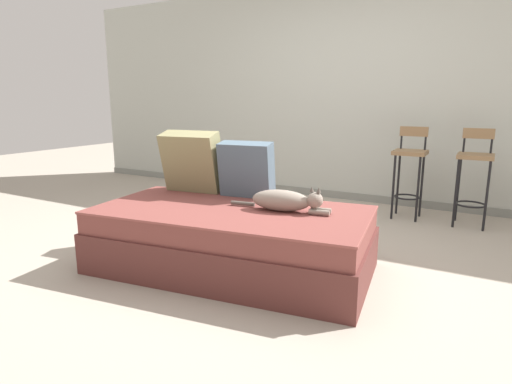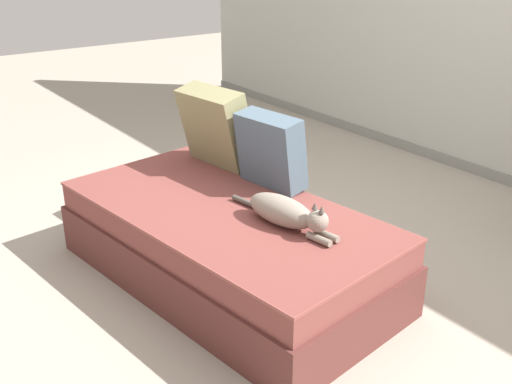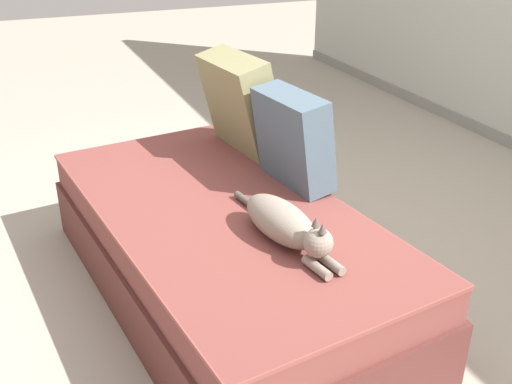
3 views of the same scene
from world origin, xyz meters
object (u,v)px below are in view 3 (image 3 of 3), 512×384
(couch, at_px, (223,251))
(cat, at_px, (285,224))
(throw_pillow_corner, at_px, (241,103))
(throw_pillow_middle, at_px, (293,139))

(couch, height_order, cat, cat)
(cat, bearing_deg, couch, -160.53)
(throw_pillow_corner, bearing_deg, throw_pillow_middle, 7.31)
(throw_pillow_corner, distance_m, throw_pillow_middle, 0.49)
(throw_pillow_middle, relative_size, cat, 0.60)
(throw_pillow_middle, height_order, cat, throw_pillow_middle)
(couch, xyz_separation_m, throw_pillow_corner, (-0.59, 0.33, 0.48))
(throw_pillow_corner, relative_size, cat, 0.70)
(couch, distance_m, throw_pillow_corner, 0.83)
(couch, relative_size, throw_pillow_middle, 4.63)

